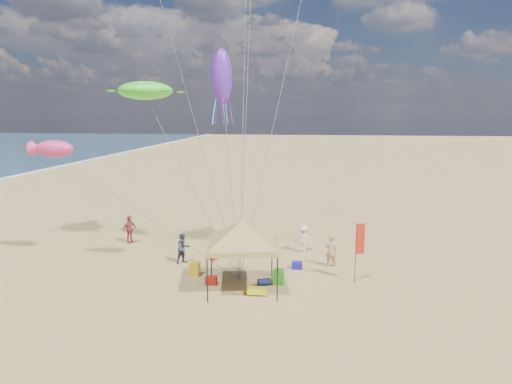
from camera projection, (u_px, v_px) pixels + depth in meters
ground at (248, 285)px, 21.61m from camera, size 280.00×280.00×0.00m
canopy_tent at (242, 224)px, 20.58m from camera, size 6.05×6.05×3.79m
feather_flag at (359, 243)px, 21.57m from camera, size 0.43×0.19×3.00m
cooler_red at (211, 280)px, 21.64m from camera, size 0.54×0.38×0.38m
cooler_blue at (297, 265)px, 23.78m from camera, size 0.54×0.38×0.38m
bag_navy at (264, 282)px, 21.46m from camera, size 0.69×0.54×0.36m
bag_orange at (215, 256)px, 25.27m from camera, size 0.54×0.69×0.36m
chair_green at (278, 277)px, 21.68m from camera, size 0.50×0.50×0.70m
chair_yellow at (195, 269)px, 22.78m from camera, size 0.50×0.50×0.70m
crate_grey at (262, 291)px, 20.54m from camera, size 0.34×0.30×0.28m
beach_cart at (257, 291)px, 20.39m from camera, size 0.90×0.50×0.24m
person_near_a at (331, 251)px, 24.02m from camera, size 0.73×0.57×1.76m
person_near_b at (183, 249)px, 24.54m from camera, size 1.00×1.02×1.66m
person_near_c at (303, 239)px, 26.50m from camera, size 1.14×0.77×1.63m
person_far_a at (129, 229)px, 28.32m from camera, size 0.82×1.14×1.79m
turtle_kite at (145, 91)px, 25.21m from camera, size 3.68×3.26×1.04m
fish_kite at (55, 149)px, 23.53m from camera, size 2.14×1.19×0.92m
squid_kite at (222, 77)px, 23.70m from camera, size 1.31×1.31×2.93m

